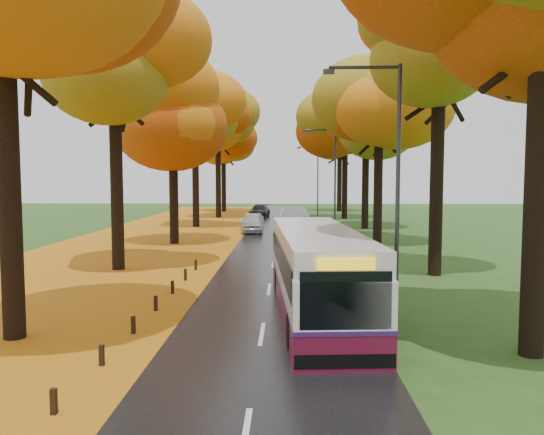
{
  "coord_description": "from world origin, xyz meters",
  "views": [
    {
      "loc": [
        0.72,
        -8.8,
        4.52
      ],
      "look_at": [
        0.0,
        16.03,
        2.6
      ],
      "focal_mm": 35.0,
      "sensor_mm": 36.0,
      "label": 1
    }
  ],
  "objects_px": {
    "streetlamp_far": "(316,175)",
    "car_silver": "(252,221)",
    "streetlamp_near": "(390,170)",
    "bus": "(317,270)",
    "car_white": "(252,224)",
    "car_dark": "(260,211)",
    "streetlamp_mid": "(332,174)"
  },
  "relations": [
    {
      "from": "car_silver",
      "to": "streetlamp_near",
      "type": "bearing_deg",
      "value": -69.66
    },
    {
      "from": "streetlamp_near",
      "to": "car_white",
      "type": "height_order",
      "value": "streetlamp_near"
    },
    {
      "from": "streetlamp_mid",
      "to": "car_silver",
      "type": "height_order",
      "value": "streetlamp_mid"
    },
    {
      "from": "streetlamp_near",
      "to": "car_white",
      "type": "bearing_deg",
      "value": 103.36
    },
    {
      "from": "streetlamp_near",
      "to": "streetlamp_far",
      "type": "xyz_separation_m",
      "value": [
        0.0,
        44.0,
        0.0
      ]
    },
    {
      "from": "car_white",
      "to": "car_dark",
      "type": "xyz_separation_m",
      "value": [
        -0.22,
        16.27,
        -0.02
      ]
    },
    {
      "from": "bus",
      "to": "streetlamp_far",
      "type": "bearing_deg",
      "value": 83.05
    },
    {
      "from": "streetlamp_near",
      "to": "streetlamp_mid",
      "type": "distance_m",
      "value": 22.0
    },
    {
      "from": "streetlamp_mid",
      "to": "bus",
      "type": "height_order",
      "value": "streetlamp_mid"
    },
    {
      "from": "bus",
      "to": "car_dark",
      "type": "bearing_deg",
      "value": 91.55
    },
    {
      "from": "streetlamp_mid",
      "to": "streetlamp_far",
      "type": "relative_size",
      "value": 1.0
    },
    {
      "from": "car_white",
      "to": "streetlamp_far",
      "type": "bearing_deg",
      "value": 67.1
    },
    {
      "from": "streetlamp_far",
      "to": "car_white",
      "type": "relative_size",
      "value": 1.92
    },
    {
      "from": "streetlamp_far",
      "to": "car_white",
      "type": "distance_m",
      "value": 19.78
    },
    {
      "from": "car_white",
      "to": "car_silver",
      "type": "distance_m",
      "value": 3.83
    },
    {
      "from": "bus",
      "to": "car_dark",
      "type": "xyz_separation_m",
      "value": [
        -4.03,
        41.62,
        -0.77
      ]
    },
    {
      "from": "bus",
      "to": "car_silver",
      "type": "bearing_deg",
      "value": 93.88
    },
    {
      "from": "streetlamp_mid",
      "to": "streetlamp_far",
      "type": "xyz_separation_m",
      "value": [
        0.0,
        22.0,
        0.0
      ]
    },
    {
      "from": "streetlamp_near",
      "to": "car_white",
      "type": "distance_m",
      "value": 26.61
    },
    {
      "from": "streetlamp_near",
      "to": "bus",
      "type": "relative_size",
      "value": 0.75
    },
    {
      "from": "streetlamp_mid",
      "to": "streetlamp_far",
      "type": "height_order",
      "value": "same"
    },
    {
      "from": "streetlamp_near",
      "to": "bus",
      "type": "distance_m",
      "value": 3.94
    },
    {
      "from": "streetlamp_mid",
      "to": "car_silver",
      "type": "xyz_separation_m",
      "value": [
        -6.3,
        7.43,
        -4.06
      ]
    },
    {
      "from": "bus",
      "to": "car_silver",
      "type": "relative_size",
      "value": 2.87
    },
    {
      "from": "streetlamp_mid",
      "to": "streetlamp_far",
      "type": "distance_m",
      "value": 22.0
    },
    {
      "from": "streetlamp_near",
      "to": "car_white",
      "type": "relative_size",
      "value": 1.92
    },
    {
      "from": "car_white",
      "to": "car_silver",
      "type": "height_order",
      "value": "car_white"
    },
    {
      "from": "streetlamp_far",
      "to": "car_silver",
      "type": "bearing_deg",
      "value": -113.37
    },
    {
      "from": "car_dark",
      "to": "streetlamp_mid",
      "type": "bearing_deg",
      "value": -66.95
    },
    {
      "from": "streetlamp_near",
      "to": "car_silver",
      "type": "relative_size",
      "value": 2.15
    },
    {
      "from": "car_silver",
      "to": "car_white",
      "type": "bearing_deg",
      "value": -78.49
    },
    {
      "from": "bus",
      "to": "car_dark",
      "type": "relative_size",
      "value": 2.27
    }
  ]
}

